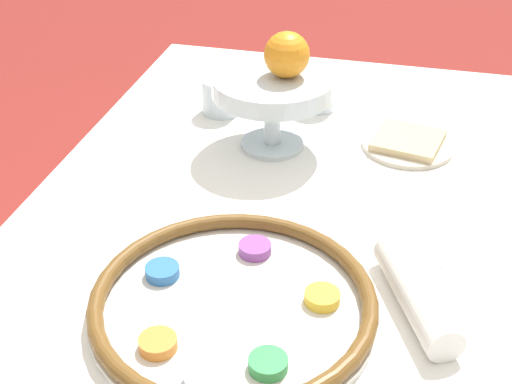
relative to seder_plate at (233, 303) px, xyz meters
name	(u,v)px	position (x,y,z in m)	size (l,w,h in m)	color
seder_plate	(233,303)	(0.00, 0.00, 0.00)	(0.34, 0.34, 0.03)	silver
fruit_stand	(273,91)	(0.41, 0.05, 0.09)	(0.20, 0.20, 0.13)	silver
orange_fruit	(287,55)	(0.41, 0.03, 0.15)	(0.07, 0.07, 0.07)	orange
bread_plate	(408,143)	(0.46, -0.17, -0.01)	(0.15, 0.15, 0.02)	beige
napkin_roll	(416,294)	(0.06, -0.21, 0.01)	(0.18, 0.12, 0.05)	white
cup_near	(221,96)	(0.51, 0.16, 0.02)	(0.07, 0.07, 0.06)	silver
cup_far	(318,91)	(0.57, 0.00, 0.02)	(0.07, 0.07, 0.06)	silver
spoon	(451,303)	(0.08, -0.25, -0.01)	(0.16, 0.02, 0.01)	silver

